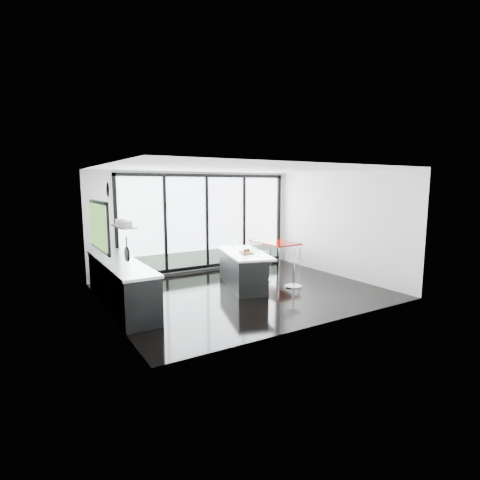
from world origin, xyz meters
TOP-DOWN VIEW (x-y plane):
  - floor at (0.00, 0.00)m, footprint 6.00×5.00m
  - ceiling at (0.00, 0.00)m, footprint 6.00×5.00m
  - wall_back at (0.27, 2.47)m, footprint 6.00×0.09m
  - wall_front at (0.00, -2.50)m, footprint 6.00×0.00m
  - wall_left at (-2.97, 0.27)m, footprint 0.26×5.00m
  - wall_right at (3.00, 0.00)m, footprint 0.00×5.00m
  - counter_cabinets at (-2.67, 0.40)m, footprint 0.69×3.24m
  - island at (0.21, 0.37)m, footprint 1.41×2.22m
  - bar_stool_near at (1.23, -0.32)m, footprint 0.43×0.43m
  - bar_stool_far at (0.87, 0.57)m, footprint 0.59×0.59m
  - red_table at (2.06, 1.56)m, footprint 0.87×1.50m

SIDE VIEW (x-z plane):
  - floor at x=0.00m, z-range 0.00..0.00m
  - bar_stool_near at x=1.23m, z-range 0.00..0.67m
  - bar_stool_far at x=0.87m, z-range 0.00..0.77m
  - red_table at x=2.06m, z-range 0.00..0.80m
  - island at x=0.21m, z-range -0.12..0.97m
  - counter_cabinets at x=-2.67m, z-range -0.22..1.14m
  - wall_back at x=0.27m, z-range -0.13..2.67m
  - wall_front at x=0.00m, z-range 0.00..2.80m
  - wall_right at x=3.00m, z-range 0.00..2.80m
  - wall_left at x=-2.97m, z-range 0.16..2.96m
  - ceiling at x=0.00m, z-range 2.80..2.80m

